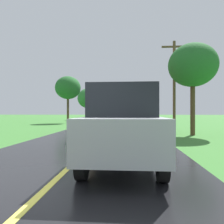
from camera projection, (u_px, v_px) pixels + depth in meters
ground_plane at (57, 183)px, 4.16m from camera, size 200.00×200.00×0.00m
road_surface at (57, 181)px, 4.16m from camera, size 6.40×120.00×0.08m
centre_line at (57, 179)px, 4.16m from camera, size 0.14×108.00×0.01m
banana_truck_near at (116, 111)px, 13.39m from camera, size 2.38×5.82×2.80m
banana_truck_far at (125, 111)px, 27.17m from camera, size 2.38×5.81×2.80m
utility_pole_roadside at (174, 83)px, 15.16m from camera, size 1.78×0.20×6.51m
roadside_tree_near_left at (89, 98)px, 36.63m from camera, size 3.88×3.88×5.52m
roadside_tree_mid_right at (193, 66)px, 12.72m from camera, size 2.91×2.91×5.54m
roadside_tree_far_left at (68, 88)px, 26.33m from camera, size 3.17×3.17×5.86m
following_car at (123, 125)px, 5.26m from camera, size 1.74×4.10×1.92m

